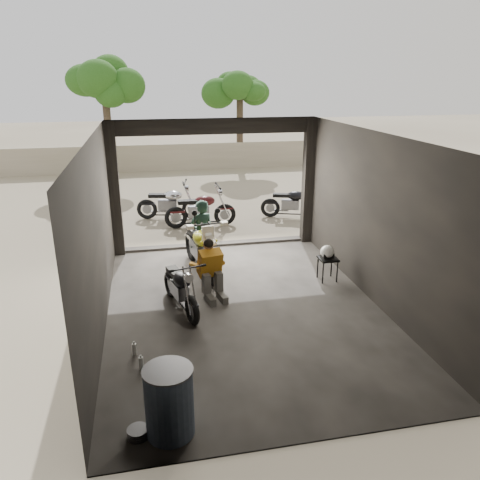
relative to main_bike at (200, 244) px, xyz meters
name	(u,v)px	position (x,y,z in m)	size (l,w,h in m)	color
ground	(244,309)	(0.58, -1.92, -0.66)	(80.00, 80.00, 0.00)	#7A6D56
garage	(238,235)	(0.58, -1.38, 0.62)	(7.00, 7.13, 3.20)	#2D2B28
boundary_wall	(180,157)	(0.58, 12.08, -0.06)	(18.00, 0.30, 1.20)	gray
tree_left	(104,80)	(-2.42, 10.58, 3.33)	(2.20, 2.20, 5.60)	#382B1E
tree_right	(240,89)	(3.38, 12.08, 2.90)	(2.20, 2.20, 5.00)	#382B1E
main_bike	(200,244)	(0.00, 0.00, 0.00)	(0.81, 1.97, 1.31)	beige
left_bike	(180,284)	(-0.58, -1.72, -0.14)	(0.63, 1.52, 1.03)	black
outside_bike_a	(169,200)	(-0.42, 4.23, -0.08)	(0.71, 1.72, 1.16)	black
outside_bike_b	(200,207)	(0.41, 3.25, -0.05)	(0.74, 1.79, 1.21)	#400F11
outside_bike_c	(292,200)	(3.25, 3.59, -0.10)	(0.68, 1.65, 1.11)	black
rider	(202,234)	(0.08, 0.28, 0.13)	(0.57, 0.38, 1.57)	#162C24
mechanic	(212,272)	(0.06, -1.39, -0.08)	(0.58, 0.79, 1.14)	#BE7B19
stool	(328,261)	(2.58, -1.04, -0.21)	(0.38, 0.38, 0.52)	black
helmet	(327,252)	(2.55, -1.03, 0.00)	(0.29, 0.31, 0.28)	white
oil_drum	(169,403)	(-0.98, -4.92, -0.20)	(0.59, 0.59, 0.91)	#455975
sign_post	(356,173)	(4.42, 1.83, 1.03)	(0.83, 0.08, 2.49)	black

